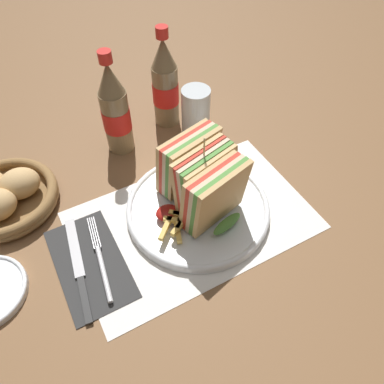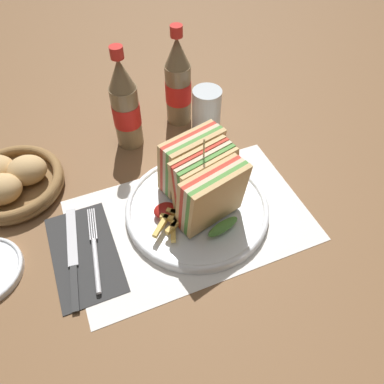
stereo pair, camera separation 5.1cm
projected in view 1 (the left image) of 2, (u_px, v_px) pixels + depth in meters
ground_plane at (194, 206)px, 0.76m from camera, size 4.00×4.00×0.00m
placemat at (192, 220)px, 0.74m from camera, size 0.46×0.29×0.00m
plate_main at (197, 208)px, 0.75m from camera, size 0.29×0.29×0.02m
club_sandwich at (203, 179)px, 0.70m from camera, size 0.14×0.20×0.17m
fries_pile at (184, 220)px, 0.70m from camera, size 0.11×0.08×0.02m
ketchup_blob at (167, 213)px, 0.72m from camera, size 0.05×0.04×0.02m
napkin at (90, 263)px, 0.67m from camera, size 0.12×0.21×0.00m
fork at (102, 265)px, 0.66m from camera, size 0.04×0.19×0.01m
knife at (79, 268)px, 0.66m from camera, size 0.05×0.22×0.00m
coke_bottle_near at (115, 111)px, 0.80m from camera, size 0.06×0.06×0.24m
coke_bottle_far at (165, 85)px, 0.86m from camera, size 0.06×0.06×0.24m
glass_near at (196, 114)px, 0.88m from camera, size 0.07×0.07×0.11m
bread_basket at (4, 196)px, 0.75m from camera, size 0.21×0.21×0.07m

